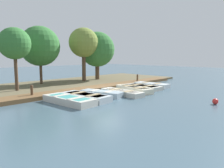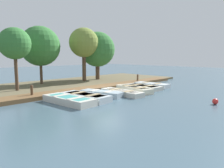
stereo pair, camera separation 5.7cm
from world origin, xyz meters
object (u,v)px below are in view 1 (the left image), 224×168
(rowboat_0, at_px, (69,100))
(park_tree_far_left, at_px, (14,44))
(park_tree_center, at_px, (83,43))
(mooring_post_far, at_px, (137,79))
(rowboat_6, at_px, (152,85))
(rowboat_5, at_px, (143,87))
(mooring_post_near, at_px, (32,92))
(rowboat_1, at_px, (86,97))
(park_tree_left, at_px, (40,46))
(rowboat_3, at_px, (122,92))
(park_tree_right, at_px, (97,49))
(buoy, at_px, (215,101))
(rowboat_4, at_px, (134,89))
(rowboat_2, at_px, (102,93))

(rowboat_0, distance_m, park_tree_far_left, 6.55)
(park_tree_center, bearing_deg, mooring_post_far, 40.25)
(rowboat_0, bearing_deg, rowboat_6, 88.53)
(rowboat_5, bearing_deg, mooring_post_near, -104.05)
(rowboat_1, distance_m, mooring_post_near, 3.44)
(rowboat_5, relative_size, park_tree_left, 0.60)
(park_tree_far_left, bearing_deg, park_tree_center, 99.62)
(rowboat_0, bearing_deg, rowboat_3, 82.04)
(rowboat_3, distance_m, park_tree_right, 9.15)
(rowboat_1, height_order, buoy, rowboat_1)
(rowboat_5, xyz_separation_m, buoy, (6.27, -1.75, 0.00))
(rowboat_6, relative_size, park_tree_right, 0.59)
(mooring_post_near, distance_m, park_tree_far_left, 4.19)
(rowboat_3, distance_m, rowboat_5, 3.21)
(buoy, bearing_deg, rowboat_3, -166.23)
(rowboat_4, xyz_separation_m, park_tree_center, (-6.95, 0.82, 3.73))
(rowboat_2, distance_m, park_tree_center, 8.37)
(rowboat_2, height_order, rowboat_3, rowboat_2)
(rowboat_0, relative_size, mooring_post_far, 3.92)
(park_tree_far_left, bearing_deg, mooring_post_far, 75.06)
(rowboat_0, xyz_separation_m, mooring_post_far, (-2.78, 10.02, 0.25))
(rowboat_0, relative_size, park_tree_center, 0.65)
(rowboat_4, xyz_separation_m, park_tree_right, (-7.17, 2.81, 3.14))
(rowboat_3, xyz_separation_m, rowboat_6, (-0.63, 4.64, 0.01))
(rowboat_2, height_order, mooring_post_far, mooring_post_far)
(park_tree_left, bearing_deg, rowboat_6, 39.64)
(rowboat_6, relative_size, mooring_post_near, 3.43)
(mooring_post_near, relative_size, park_tree_far_left, 0.19)
(mooring_post_far, bearing_deg, park_tree_left, -124.29)
(rowboat_3, distance_m, buoy, 5.91)
(rowboat_1, distance_m, mooring_post_far, 9.14)
(rowboat_5, bearing_deg, rowboat_1, -85.45)
(mooring_post_near, relative_size, park_tree_right, 0.17)
(mooring_post_near, bearing_deg, rowboat_4, 66.25)
(rowboat_3, distance_m, mooring_post_far, 6.62)
(rowboat_5, distance_m, park_tree_left, 9.67)
(rowboat_3, height_order, park_tree_left, park_tree_left)
(rowboat_1, relative_size, buoy, 10.61)
(rowboat_0, height_order, park_tree_right, park_tree_right)
(park_tree_right, bearing_deg, park_tree_far_left, -81.12)
(park_tree_far_left, bearing_deg, mooring_post_near, -4.95)
(rowboat_6, bearing_deg, rowboat_1, -90.23)
(mooring_post_near, xyz_separation_m, mooring_post_far, (0.00, 10.85, 0.00))
(rowboat_2, relative_size, rowboat_4, 0.89)
(rowboat_0, xyz_separation_m, rowboat_3, (0.33, 4.18, -0.03))
(mooring_post_near, relative_size, buoy, 2.74)
(park_tree_right, bearing_deg, rowboat_0, -50.64)
(rowboat_2, relative_size, park_tree_center, 0.58)
(rowboat_3, height_order, mooring_post_far, mooring_post_far)
(rowboat_1, relative_size, park_tree_left, 0.65)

